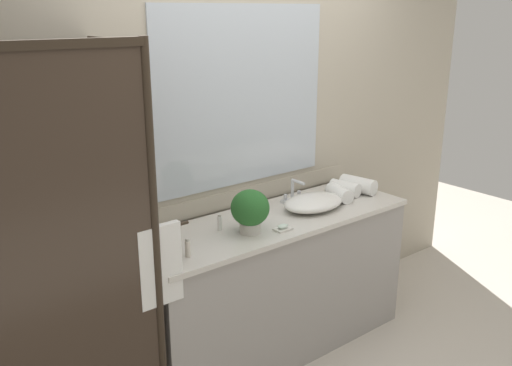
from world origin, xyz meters
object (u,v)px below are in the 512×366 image
Objects in this scene: faucet at (293,194)px; rolled_towel_far_edge at (339,193)px; rolled_towel_near_edge at (358,185)px; rolled_towel_middle at (345,188)px; sink_basin at (313,202)px; amenity_bottle_lotion at (246,209)px; potted_plant at (250,209)px; soap_dish at (283,228)px; amenity_bottle_body_wash at (219,223)px; amenity_bottle_conditioner at (188,248)px.

faucet is 0.84× the size of rolled_towel_far_edge.
rolled_towel_middle is (-0.11, 0.02, -0.01)m from rolled_towel_near_edge.
amenity_bottle_lotion reaches higher than sink_basin.
potted_plant is 0.23m from soap_dish.
amenity_bottle_body_wash is at bearing 130.46° from potted_plant.
faucet is at bearing 163.46° from rolled_towel_near_edge.
soap_dish is at bearing -3.26° from amenity_bottle_conditioner.
rolled_towel_far_edge is (-0.11, -0.05, 0.00)m from rolled_towel_middle.
potted_plant is at bearing -172.17° from rolled_towel_middle.
soap_dish is 1.01× the size of amenity_bottle_conditioner.
faucet reaches higher than rolled_towel_far_edge.
sink_basin is 0.56m from potted_plant.
potted_plant is 0.27m from amenity_bottle_lotion.
rolled_towel_far_edge is (0.25, -0.17, -0.00)m from faucet.
potted_plant reaches higher than rolled_towel_far_edge.
sink_basin is 4.27× the size of amenity_bottle_conditioner.
faucet is 1.70× the size of soap_dish.
potted_plant reaches higher than rolled_towel_near_edge.
amenity_bottle_body_wash is 0.47× the size of rolled_towel_middle.
rolled_towel_near_edge reaches higher than amenity_bottle_conditioner.
soap_dish is 0.50× the size of rolled_towel_far_edge.
amenity_bottle_body_wash is 0.97× the size of amenity_bottle_lotion.
rolled_towel_middle is at bearing 7.83° from potted_plant.
rolled_towel_near_edge is at bearing -16.54° from faucet.
rolled_towel_near_edge is at bearing 5.88° from potted_plant.
amenity_bottle_body_wash is at bearing 179.43° from rolled_towel_middle.
amenity_bottle_conditioner is 0.40× the size of rolled_towel_near_edge.
potted_plant is 2.63× the size of amenity_bottle_body_wash.
faucet reaches higher than amenity_bottle_conditioner.
potted_plant is (-0.55, -0.25, 0.09)m from faucet.
soap_dish is at bearing -138.68° from faucet.
amenity_bottle_conditioner is (-0.58, -0.27, 0.00)m from amenity_bottle_lotion.
rolled_towel_middle is (0.74, 0.21, 0.03)m from soap_dish.
rolled_towel_near_edge reaches higher than amenity_bottle_lotion.
rolled_towel_near_edge is at bearing 6.21° from amenity_bottle_conditioner.
soap_dish is 0.31m from amenity_bottle_lotion.
rolled_towel_far_edge is at bearing -34.14° from faucet.
amenity_bottle_lotion is 0.49× the size of rolled_towel_far_edge.
rolled_towel_near_edge is (0.85, 0.19, 0.04)m from soap_dish.
amenity_bottle_lotion is (-0.41, -0.03, -0.00)m from faucet.
faucet reaches higher than amenity_bottle_body_wash.
rolled_towel_middle is at bearing -0.57° from amenity_bottle_body_wash.
potted_plant reaches higher than amenity_bottle_conditioner.
faucet reaches higher than rolled_towel_middle.
potted_plant reaches higher than rolled_towel_middle.
rolled_towel_far_edge is at bearing 5.89° from amenity_bottle_conditioner.
rolled_towel_far_edge is at bearing -11.90° from amenity_bottle_lotion.
faucet is (0.00, 0.19, 0.01)m from sink_basin.
faucet is 0.69× the size of rolled_towel_near_edge.
soap_dish is 0.77m from rolled_towel_middle.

